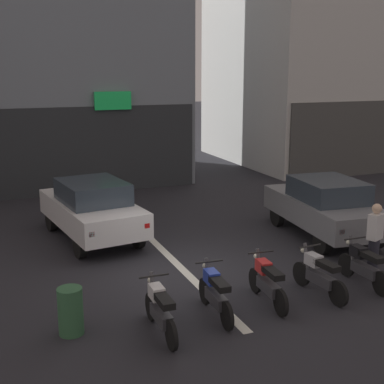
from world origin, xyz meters
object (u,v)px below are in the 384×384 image
Objects in this scene: car_white_crossing_near at (92,208)px; car_grey_parked_kerbside at (325,206)px; motorcycle_black_row_rightmost at (363,265)px; person_by_motorcycles at (374,239)px; motorcycle_red_row_centre at (267,281)px; motorcycle_blue_row_left_mid at (215,293)px; motorcycle_white_row_leftmost at (160,309)px; trash_bin at (71,311)px; motorcycle_silver_row_right_mid at (319,274)px; car_red_down_street at (103,150)px.

car_white_crossing_near is 6.35m from car_grey_parked_kerbside.
person_by_motorcycles is (0.56, 0.36, 0.40)m from motorcycle_black_row_rightmost.
motorcycle_red_row_centre is 1.00× the size of motorcycle_black_row_rightmost.
motorcycle_white_row_leftmost is at bearing -166.14° from motorcycle_blue_row_left_mid.
motorcycle_white_row_leftmost is 1.56m from trash_bin.
motorcycle_white_row_leftmost and motorcycle_red_row_centre have the same top height.
car_grey_parked_kerbside is 4.05m from motorcycle_silver_row_right_mid.
trash_bin is (-3.95, -15.31, -0.46)m from car_red_down_street.
motorcycle_black_row_rightmost is at bearing 3.68° from motorcycle_silver_row_right_mid.
motorcycle_black_row_rightmost is at bearing 2.30° from motorcycle_blue_row_left_mid.
car_red_down_street is 2.57× the size of motorcycle_blue_row_left_mid.
trash_bin is (-3.81, 0.17, -0.03)m from motorcycle_red_row_centre.
person_by_motorcycles is (-0.67, -2.79, -0.03)m from car_grey_parked_kerbside.
car_white_crossing_near is 5.74m from motorcycle_white_row_leftmost.
car_grey_parked_kerbside reaches higher than motorcycle_red_row_centre.
car_grey_parked_kerbside is at bearing 31.10° from motorcycle_white_row_leftmost.
motorcycle_white_row_leftmost is at bearing -174.23° from motorcycle_silver_row_right_mid.
car_grey_parked_kerbside is 4.81m from motorcycle_red_row_centre.
car_grey_parked_kerbside reaches higher than motorcycle_blue_row_left_mid.
motorcycle_blue_row_left_mid is (1.21, -5.43, -0.43)m from car_white_crossing_near.
motorcycle_silver_row_right_mid is at bearing -86.18° from car_red_down_street.
car_grey_parked_kerbside is at bearing 22.13° from trash_bin.
car_grey_parked_kerbside is 5.81m from motorcycle_blue_row_left_mid.
car_red_down_street is at bearing 81.06° from motorcycle_white_row_leftmost.
motorcycle_silver_row_right_mid is at bearing -165.88° from person_by_motorcycles.
person_by_motorcycles is (4.10, 0.50, 0.40)m from motorcycle_blue_row_left_mid.
person_by_motorcycles is (5.28, 0.79, 0.40)m from motorcycle_white_row_leftmost.
motorcycle_red_row_centre is at bearing -2.60° from trash_bin.
car_white_crossing_near is 7.24m from person_by_motorcycles.
person_by_motorcycles reaches higher than car_white_crossing_near.
motorcycle_blue_row_left_mid and motorcycle_black_row_rightmost have the same top height.
car_grey_parked_kerbside is 2.54× the size of motorcycle_black_row_rightmost.
car_white_crossing_near is at bearing 160.31° from car_grey_parked_kerbside.
motorcycle_white_row_leftmost is 5.35m from person_by_motorcycles.
motorcycle_blue_row_left_mid is at bearing 13.86° from motorcycle_white_row_leftmost.
car_grey_parked_kerbside is 3.41m from motorcycle_black_row_rightmost.
car_white_crossing_near is 2.58× the size of motorcycle_black_row_rightmost.
motorcycle_black_row_rightmost is (4.72, 0.43, 0.00)m from motorcycle_white_row_leftmost.
trash_bin is (-2.63, 0.29, -0.03)m from motorcycle_blue_row_left_mid.
trash_bin is (-1.42, -5.15, -0.46)m from car_white_crossing_near.
car_red_down_street is 15.66m from motorcycle_blue_row_left_mid.
person_by_motorcycles reaches higher than car_grey_parked_kerbside.
motorcycle_red_row_centre is at bearing 177.74° from motorcycle_silver_row_right_mid.
car_white_crossing_near and car_red_down_street have the same top height.
person_by_motorcycles is at bearing 32.92° from motorcycle_black_row_rightmost.
motorcycle_red_row_centre is 3.82m from trash_bin.
motorcycle_black_row_rightmost is at bearing -1.33° from trash_bin.
motorcycle_silver_row_right_mid is at bearing -126.72° from car_grey_parked_kerbside.
motorcycle_silver_row_right_mid is at bearing -56.37° from car_white_crossing_near.
motorcycle_red_row_centre is 2.97m from person_by_motorcycles.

